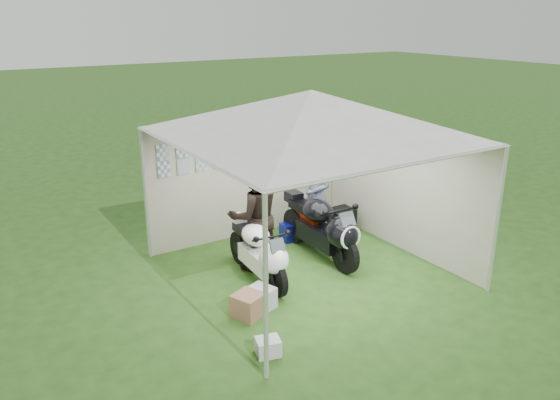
# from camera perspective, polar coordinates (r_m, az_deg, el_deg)

# --- Properties ---
(ground) EXTENTS (80.00, 80.00, 0.00)m
(ground) POSITION_cam_1_polar(r_m,az_deg,el_deg) (9.15, 2.95, -7.54)
(ground) COLOR #274818
(ground) RESTS_ON ground
(canopy_tent) EXTENTS (5.66, 5.66, 3.00)m
(canopy_tent) POSITION_cam_1_polar(r_m,az_deg,el_deg) (8.35, 3.12, 8.57)
(canopy_tent) COLOR silver
(canopy_tent) RESTS_ON ground
(motorcycle_white) EXTENTS (0.50, 1.90, 0.93)m
(motorcycle_white) POSITION_cam_1_polar(r_m,az_deg,el_deg) (8.65, -2.11, -5.33)
(motorcycle_white) COLOR black
(motorcycle_white) RESTS_ON ground
(motorcycle_black) EXTENTS (0.51, 2.16, 1.06)m
(motorcycle_black) POSITION_cam_1_polar(r_m,az_deg,el_deg) (9.42, 4.54, -2.82)
(motorcycle_black) COLOR black
(motorcycle_black) RESTS_ON ground
(paddock_stand) EXTENTS (0.45, 0.29, 0.34)m
(paddock_stand) POSITION_cam_1_polar(r_m,az_deg,el_deg) (10.33, 1.34, -3.28)
(paddock_stand) COLOR #151CAF
(paddock_stand) RESTS_ON ground
(person_dark_jacket) EXTENTS (1.02, 0.86, 1.85)m
(person_dark_jacket) POSITION_cam_1_polar(r_m,az_deg,el_deg) (8.95, -2.69, -1.69)
(person_dark_jacket) COLOR black
(person_dark_jacket) RESTS_ON ground
(person_blue_jacket) EXTENTS (0.54, 0.74, 1.88)m
(person_blue_jacket) POSITION_cam_1_polar(r_m,az_deg,el_deg) (9.87, 3.99, 0.37)
(person_blue_jacket) COLOR slate
(person_blue_jacket) RESTS_ON ground
(equipment_box) EXTENTS (0.51, 0.41, 0.49)m
(equipment_box) POSITION_cam_1_polar(r_m,az_deg,el_deg) (10.69, 6.36, -2.17)
(equipment_box) COLOR black
(equipment_box) RESTS_ON ground
(crate_0) EXTENTS (0.57, 0.50, 0.32)m
(crate_0) POSITION_cam_1_polar(r_m,az_deg,el_deg) (8.01, -2.36, -10.37)
(crate_0) COLOR #AFB3B8
(crate_0) RESTS_ON ground
(crate_1) EXTENTS (0.50, 0.50, 0.34)m
(crate_1) POSITION_cam_1_polar(r_m,az_deg,el_deg) (7.85, -3.34, -10.92)
(crate_1) COLOR brown
(crate_1) RESTS_ON ground
(crate_2) EXTENTS (0.36, 0.32, 0.22)m
(crate_2) POSITION_cam_1_polar(r_m,az_deg,el_deg) (7.09, -1.26, -15.09)
(crate_2) COLOR #B7BCC0
(crate_2) RESTS_ON ground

